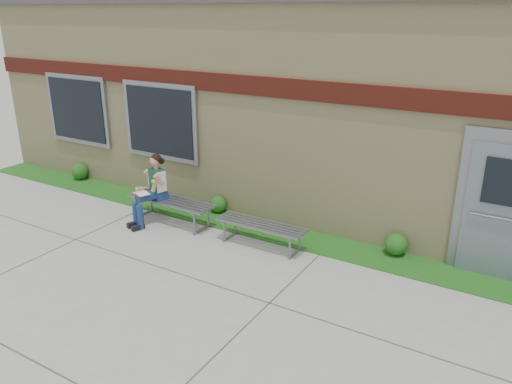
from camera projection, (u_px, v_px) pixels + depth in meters
The scene contains 9 objects.
ground at pixel (191, 300), 7.10m from camera, with size 80.00×80.00×0.00m, color #9E9E99.
grass_strip at pixel (278, 233), 9.19m from camera, with size 16.00×0.80×0.02m, color #1D5516.
school_building at pixel (352, 94), 11.19m from camera, with size 16.20×6.22×4.20m.
bench_left at pixel (171, 205), 9.56m from camera, with size 1.83×0.55×0.47m.
bench_right at pixel (261, 229), 8.61m from camera, with size 1.63×0.46×0.42m.
girl at pixel (151, 188), 9.42m from camera, with size 0.55×0.85×1.35m.
shrub_west at pixel (80, 171), 12.01m from camera, with size 0.38×0.38×0.38m, color #1D5516.
shrub_mid at pixel (218, 204), 10.06m from camera, with size 0.34×0.34×0.34m, color #1D5516.
shrub_east at pixel (396, 244), 8.31m from camera, with size 0.37×0.37×0.37m, color #1D5516.
Camera 1 is at (3.94, -4.78, 3.90)m, focal length 35.00 mm.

